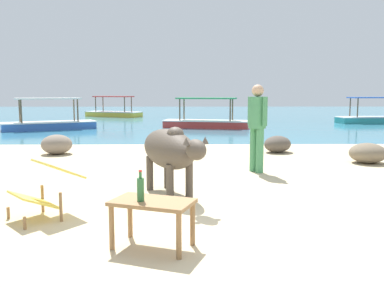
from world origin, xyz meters
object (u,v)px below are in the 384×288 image
object	(u,v)px
low_bench_table	(152,208)
boat_teal	(374,117)
boat_blue	(49,123)
bottle	(141,189)
cow	(170,150)
person_standing	(257,121)
boat_red	(206,121)
boat_yellow	(114,112)
deck_chair_near	(46,186)

from	to	relation	value
low_bench_table	boat_teal	bearing A→B (deg)	80.32
boat_blue	bottle	bearing A→B (deg)	85.42
cow	boat_teal	world-z (taller)	boat_teal
person_standing	boat_red	bearing A→B (deg)	-117.47
boat_blue	boat_yellow	world-z (taller)	same
boat_yellow	bottle	bearing A→B (deg)	125.62
cow	boat_blue	xyz separation A→B (m)	(-5.37, 11.08, -0.41)
bottle	deck_chair_near	size ratio (longest dim) A/B	0.32
boat_yellow	deck_chair_near	bearing A→B (deg)	122.89
deck_chair_near	boat_blue	size ratio (longest dim) A/B	0.24
person_standing	boat_red	distance (m)	10.14
person_standing	boat_yellow	bearing A→B (deg)	-102.27
person_standing	boat_teal	distance (m)	15.05
boat_yellow	person_standing	bearing A→B (deg)	132.75
person_standing	boat_teal	xyz separation A→B (m)	(8.03, 12.71, -0.70)
low_bench_table	boat_blue	world-z (taller)	boat_blue
boat_red	boat_blue	xyz separation A→B (m)	(-6.48, -0.77, 0.00)
cow	bottle	xyz separation A→B (m)	(-0.19, -2.04, -0.08)
boat_red	bottle	bearing A→B (deg)	98.00
boat_red	boat_teal	world-z (taller)	same
boat_blue	boat_teal	xyz separation A→B (m)	(14.95, 3.37, 0.00)
cow	low_bench_table	world-z (taller)	cow
boat_red	boat_yellow	size ratio (longest dim) A/B	1.01
cow	bottle	distance (m)	2.05
person_standing	bottle	bearing A→B (deg)	35.33
cow	boat_yellow	size ratio (longest dim) A/B	0.46
bottle	boat_red	size ratio (longest dim) A/B	0.08
low_bench_table	bottle	xyz separation A→B (m)	(-0.11, -0.03, 0.20)
deck_chair_near	person_standing	world-z (taller)	person_standing
boat_blue	cow	bearing A→B (deg)	89.75
boat_blue	low_bench_table	bearing A→B (deg)	85.86
bottle	person_standing	xyz separation A→B (m)	(1.74, 3.78, 0.37)
low_bench_table	boat_red	distance (m)	13.91
low_bench_table	bottle	distance (m)	0.23
low_bench_table	boat_teal	distance (m)	19.09
boat_blue	boat_yellow	distance (m)	9.14
boat_blue	person_standing	bearing A→B (deg)	100.41
boat_blue	boat_teal	size ratio (longest dim) A/B	1.01
cow	person_standing	world-z (taller)	person_standing
low_bench_table	person_standing	distance (m)	4.13
boat_blue	boat_yellow	bearing A→B (deg)	-122.66
cow	low_bench_table	bearing A→B (deg)	-27.90
boat_blue	boat_teal	distance (m)	15.33
bottle	boat_teal	bearing A→B (deg)	59.35
boat_red	boat_yellow	distance (m)	9.93
person_standing	boat_blue	xyz separation A→B (m)	(-6.92, 9.34, -0.70)
low_bench_table	boat_teal	size ratio (longest dim) A/B	0.23
boat_red	boat_yellow	world-z (taller)	same
boat_red	boat_teal	bearing A→B (deg)	-149.61
low_bench_table	boat_yellow	xyz separation A→B (m)	(-4.25, 22.17, -0.13)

